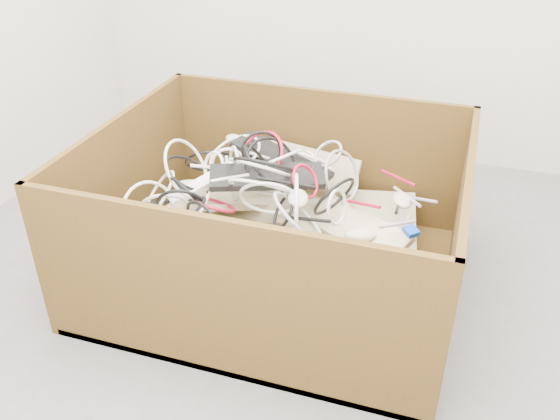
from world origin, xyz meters
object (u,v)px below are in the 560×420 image
(power_strip_left, at_px, (205,184))
(power_strip_right, at_px, (190,245))
(vga_plug, at_px, (411,231))
(cardboard_box, at_px, (274,247))

(power_strip_left, bearing_deg, power_strip_right, -125.59)
(power_strip_right, bearing_deg, vga_plug, 25.44)
(power_strip_right, xyz_separation_m, vga_plug, (0.70, 0.22, 0.06))
(cardboard_box, distance_m, power_strip_left, 0.35)
(power_strip_left, relative_size, vga_plug, 6.68)
(cardboard_box, relative_size, vga_plug, 28.92)
(power_strip_right, bearing_deg, power_strip_left, 112.35)
(vga_plug, bearing_deg, cardboard_box, -141.82)
(power_strip_left, distance_m, vga_plug, 0.79)
(cardboard_box, height_order, power_strip_left, cardboard_box)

